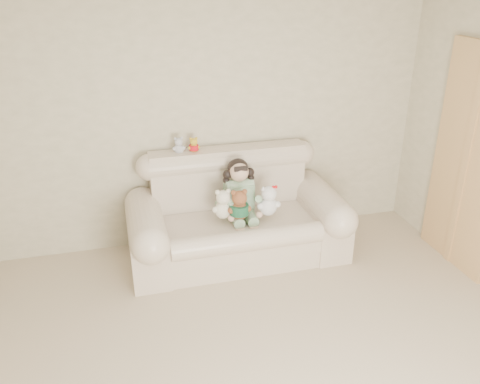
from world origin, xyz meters
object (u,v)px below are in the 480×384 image
(brown_teddy, at_px, (239,202))
(white_cat, at_px, (269,197))
(seated_child, at_px, (239,188))
(sofa, at_px, (237,210))
(cream_teddy, at_px, (223,201))

(brown_teddy, height_order, white_cat, white_cat)
(seated_child, bearing_deg, sofa, -118.99)
(brown_teddy, bearing_deg, seated_child, 98.49)
(sofa, relative_size, brown_teddy, 5.95)
(seated_child, distance_m, brown_teddy, 0.25)
(sofa, relative_size, seated_child, 3.58)
(sofa, xyz_separation_m, white_cat, (0.27, -0.14, 0.17))
(brown_teddy, bearing_deg, sofa, 104.37)
(sofa, relative_size, white_cat, 5.82)
(brown_teddy, distance_m, cream_teddy, 0.15)
(brown_teddy, relative_size, white_cat, 0.98)
(white_cat, bearing_deg, brown_teddy, 163.56)
(sofa, bearing_deg, cream_teddy, -149.96)
(white_cat, relative_size, cream_teddy, 1.05)
(brown_teddy, bearing_deg, cream_teddy, 178.43)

